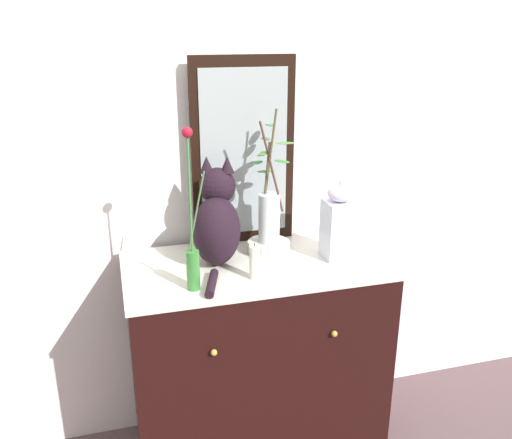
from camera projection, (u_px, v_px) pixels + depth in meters
wall_back at (235, 152)px, 2.31m from camera, size 4.40×0.08×2.60m
sideboard at (256, 362)px, 2.28m from camera, size 1.04×0.54×0.93m
mirror_leaning at (243, 153)px, 2.22m from camera, size 0.43×0.03×0.78m
cat_sitting at (217, 221)px, 2.08m from camera, size 0.25×0.45×0.41m
vase_slim_green at (192, 250)px, 1.86m from camera, size 0.08×0.05×0.58m
bowl_porcelain at (269, 247)px, 2.21m from camera, size 0.17×0.17×0.05m
vase_glass_clear at (269, 211)px, 2.16m from camera, size 0.14×0.24×0.54m
jar_lidded_porcelain at (340, 223)px, 2.13m from camera, size 0.12×0.12×0.32m
candle_pillar at (254, 262)px, 1.97m from camera, size 0.04×0.04×0.14m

